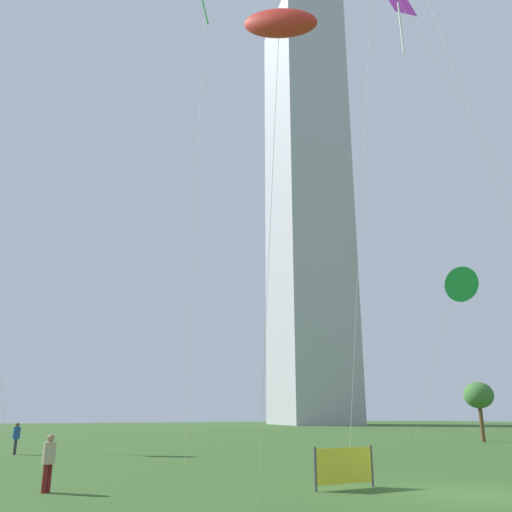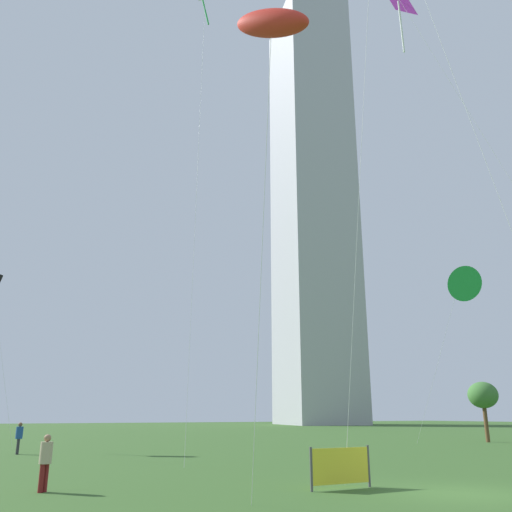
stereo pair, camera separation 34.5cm
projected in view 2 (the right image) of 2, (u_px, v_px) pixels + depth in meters
name	position (u px, v px, depth m)	size (l,w,h in m)	color
ground	(463.00, 494.00, 15.17)	(280.00, 280.00, 0.00)	#335623
person_standing_0	(45.00, 458.00, 15.68)	(0.35, 0.35, 1.58)	maroon
person_standing_1	(19.00, 436.00, 30.39)	(0.38, 0.38, 1.71)	#2D2D33
kite_flying_1	(401.00, 4.00, 30.29)	(9.51, 6.43, 25.52)	silver
kite_flying_3	(459.00, 282.00, 39.33)	(3.37, 7.74, 12.93)	silver
kite_flying_6	(272.00, 24.00, 13.61)	(1.82, 4.10, 12.38)	silver
park_tree_0	(483.00, 396.00, 44.46)	(2.40, 2.40, 4.75)	brown
distant_highrise_0	(312.00, 199.00, 133.05)	(15.08, 22.06, 106.14)	#A8A8AD
event_banner	(341.00, 466.00, 16.24)	(2.22, 0.10, 1.22)	#4C4C4C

